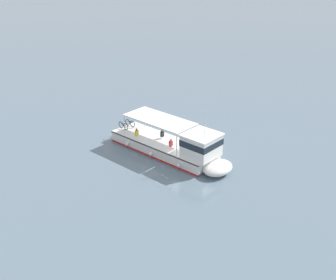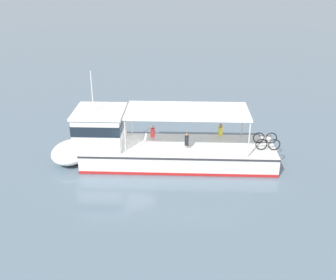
% 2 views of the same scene
% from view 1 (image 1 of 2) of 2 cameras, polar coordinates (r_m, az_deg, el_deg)
% --- Properties ---
extents(ground_plane, '(400.00, 400.00, 0.00)m').
position_cam_1_polar(ground_plane, '(36.82, 2.79, -2.93)').
color(ground_plane, slate).
extents(ferry_main, '(9.93, 12.12, 5.32)m').
position_cam_1_polar(ferry_main, '(37.02, 1.17, -0.98)').
color(ferry_main, white).
rests_on(ferry_main, ground).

